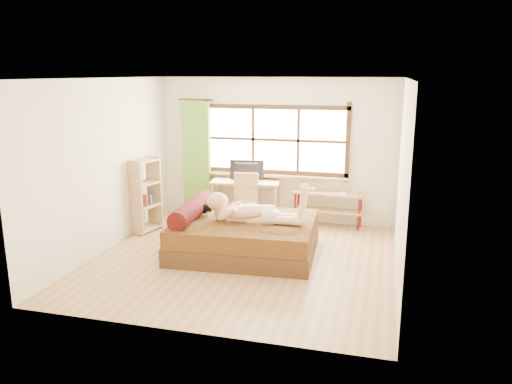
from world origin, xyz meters
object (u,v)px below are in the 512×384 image
(kitten, at_px, (203,207))
(desk, at_px, (246,186))
(bookshelf, at_px, (145,195))
(bed, at_px, (242,235))
(woman, at_px, (253,201))
(chair, at_px, (245,198))
(pipe_shelf, at_px, (329,201))

(kitten, relative_size, desk, 0.25)
(kitten, relative_size, bookshelf, 0.25)
(bed, distance_m, woman, 0.61)
(woman, bearing_deg, bed, 163.56)
(bed, bearing_deg, bookshelf, 158.20)
(chair, bearing_deg, bed, -81.82)
(bed, height_order, desk, bed)
(bed, relative_size, woman, 1.50)
(bed, relative_size, chair, 2.27)
(desk, height_order, chair, chair)
(woman, distance_m, pipe_shelf, 2.10)
(bed, height_order, woman, woman)
(chair, bearing_deg, desk, 98.85)
(kitten, bearing_deg, chair, 70.30)
(desk, bearing_deg, kitten, -104.79)
(bed, relative_size, bookshelf, 1.73)
(chair, height_order, bookshelf, bookshelf)
(woman, distance_m, bookshelf, 2.30)
(bookshelf, bearing_deg, bed, -6.24)
(bed, bearing_deg, kitten, 167.64)
(desk, distance_m, bookshelf, 1.87)
(pipe_shelf, xyz_separation_m, bookshelf, (-3.13, -1.13, 0.20))
(chair, distance_m, pipe_shelf, 1.54)
(chair, bearing_deg, woman, -74.42)
(desk, bearing_deg, woman, -75.79)
(bed, bearing_deg, desk, 100.21)
(kitten, height_order, pipe_shelf, kitten)
(desk, xyz_separation_m, bookshelf, (-1.57, -1.01, -0.03))
(bed, distance_m, chair, 1.37)
(bed, bearing_deg, pipe_shelf, 53.73)
(woman, relative_size, kitten, 4.67)
(pipe_shelf, bearing_deg, kitten, -133.09)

